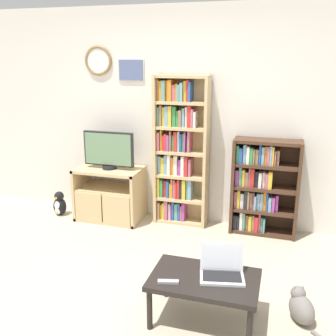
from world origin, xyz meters
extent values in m
plane|color=#BCAD93|center=(0.00, 0.00, 0.00)|extent=(18.00, 18.00, 0.00)
cube|color=silver|center=(0.00, 1.96, 1.30)|extent=(6.67, 0.06, 2.60)
torus|color=olive|center=(-1.05, 1.92, 1.97)|extent=(0.36, 0.04, 0.36)
cylinder|color=white|center=(-1.05, 1.92, 1.97)|extent=(0.30, 0.02, 0.30)
cube|color=silver|center=(-0.62, 1.93, 1.86)|extent=(0.34, 0.01, 0.26)
cube|color=slate|center=(-0.62, 1.92, 1.86)|extent=(0.31, 0.02, 0.24)
cube|color=tan|center=(-1.24, 1.66, 0.34)|extent=(0.04, 0.50, 0.67)
cube|color=tan|center=(-0.45, 1.66, 0.34)|extent=(0.04, 0.50, 0.67)
cube|color=tan|center=(-0.84, 1.66, 0.65)|extent=(0.82, 0.50, 0.04)
cube|color=tan|center=(-0.84, 1.66, 0.02)|extent=(0.82, 0.50, 0.04)
cube|color=tan|center=(-0.84, 1.66, 0.40)|extent=(0.75, 0.46, 0.04)
cube|color=tan|center=(-1.03, 1.42, 0.22)|extent=(0.36, 0.02, 0.37)
cube|color=tan|center=(-0.66, 1.42, 0.22)|extent=(0.36, 0.02, 0.37)
cylinder|color=black|center=(-0.83, 1.65, 0.69)|extent=(0.18, 0.18, 0.04)
cube|color=black|center=(-0.83, 1.65, 0.92)|extent=(0.64, 0.05, 0.43)
cube|color=slate|center=(-0.83, 1.62, 0.92)|extent=(0.61, 0.01, 0.39)
cube|color=tan|center=(-0.25, 1.79, 0.91)|extent=(0.04, 0.24, 1.82)
cube|color=tan|center=(0.37, 1.79, 0.91)|extent=(0.04, 0.24, 1.82)
cube|color=tan|center=(0.06, 1.90, 0.91)|extent=(0.65, 0.02, 1.82)
cube|color=tan|center=(0.06, 1.79, 0.02)|extent=(0.58, 0.21, 0.04)
cube|color=tan|center=(0.06, 1.79, 0.32)|extent=(0.58, 0.21, 0.04)
cube|color=tan|center=(0.06, 1.79, 0.61)|extent=(0.58, 0.21, 0.04)
cube|color=tan|center=(0.06, 1.79, 0.91)|extent=(0.58, 0.21, 0.04)
cube|color=tan|center=(0.06, 1.79, 1.21)|extent=(0.58, 0.21, 0.04)
cube|color=tan|center=(0.06, 1.79, 1.50)|extent=(0.58, 0.21, 0.04)
cube|color=tan|center=(0.06, 1.79, 1.80)|extent=(0.58, 0.21, 0.04)
cube|color=#93704C|center=(-0.21, 1.79, 0.14)|extent=(0.03, 0.19, 0.22)
cube|color=gold|center=(-0.18, 1.80, 0.13)|extent=(0.03, 0.15, 0.19)
cube|color=gold|center=(-0.15, 1.80, 0.14)|extent=(0.02, 0.17, 0.21)
cube|color=#B75B70|center=(-0.12, 1.80, 0.16)|extent=(0.04, 0.18, 0.25)
cube|color=white|center=(-0.08, 1.80, 0.14)|extent=(0.02, 0.15, 0.21)
cube|color=#9E4293|center=(-0.05, 1.80, 0.14)|extent=(0.02, 0.17, 0.21)
cube|color=#2856A8|center=(-0.03, 1.80, 0.16)|extent=(0.03, 0.16, 0.25)
cube|color=#5B9389|center=(0.01, 1.80, 0.14)|extent=(0.04, 0.15, 0.21)
cube|color=#2856A8|center=(0.05, 1.80, 0.15)|extent=(0.03, 0.15, 0.22)
cube|color=#B75B70|center=(0.07, 1.80, 0.13)|extent=(0.02, 0.15, 0.19)
cube|color=#9E4293|center=(0.10, 1.80, 0.15)|extent=(0.04, 0.15, 0.23)
cube|color=gold|center=(-0.21, 1.79, 0.46)|extent=(0.03, 0.19, 0.24)
cube|color=#388947|center=(-0.18, 1.80, 0.44)|extent=(0.04, 0.18, 0.22)
cube|color=red|center=(-0.13, 1.80, 0.44)|extent=(0.04, 0.15, 0.21)
cube|color=#2856A8|center=(-0.09, 1.79, 0.44)|extent=(0.03, 0.19, 0.22)
cube|color=gold|center=(-0.06, 1.80, 0.43)|extent=(0.02, 0.17, 0.19)
cube|color=orange|center=(-0.04, 1.80, 0.45)|extent=(0.02, 0.17, 0.24)
cube|color=#B75B70|center=(-0.01, 1.80, 0.45)|extent=(0.03, 0.17, 0.23)
cube|color=red|center=(0.01, 1.80, 0.44)|extent=(0.02, 0.18, 0.21)
cube|color=red|center=(0.04, 1.79, 0.46)|extent=(0.03, 0.19, 0.25)
cube|color=#232328|center=(0.07, 1.80, 0.45)|extent=(0.03, 0.18, 0.23)
cube|color=gold|center=(0.11, 1.79, 0.46)|extent=(0.04, 0.18, 0.25)
cube|color=#5B9389|center=(0.15, 1.80, 0.46)|extent=(0.02, 0.16, 0.25)
cube|color=#759EB7|center=(0.18, 1.80, 0.46)|extent=(0.04, 0.17, 0.25)
cube|color=#759EB7|center=(-0.21, 1.80, 0.74)|extent=(0.04, 0.15, 0.22)
cube|color=gold|center=(-0.16, 1.80, 0.73)|extent=(0.04, 0.16, 0.21)
cube|color=#759EB7|center=(-0.12, 1.80, 0.75)|extent=(0.04, 0.16, 0.24)
cube|color=white|center=(-0.08, 1.79, 0.75)|extent=(0.03, 0.18, 0.25)
cube|color=orange|center=(-0.04, 1.80, 0.74)|extent=(0.04, 0.15, 0.21)
cube|color=white|center=(0.00, 1.80, 0.75)|extent=(0.04, 0.16, 0.24)
cube|color=#9E4293|center=(0.05, 1.80, 0.73)|extent=(0.04, 0.15, 0.19)
cube|color=white|center=(0.09, 1.79, 0.75)|extent=(0.04, 0.19, 0.24)
cube|color=red|center=(0.13, 1.80, 0.75)|extent=(0.04, 0.18, 0.24)
cube|color=#B75B70|center=(0.18, 1.80, 0.74)|extent=(0.03, 0.17, 0.21)
cube|color=#B75B70|center=(-0.21, 1.79, 1.04)|extent=(0.03, 0.19, 0.22)
cube|color=gold|center=(-0.18, 1.80, 1.05)|extent=(0.02, 0.15, 0.25)
cube|color=red|center=(-0.15, 1.80, 1.02)|extent=(0.03, 0.17, 0.19)
cube|color=red|center=(-0.12, 1.79, 1.03)|extent=(0.03, 0.19, 0.21)
cube|color=#9E4293|center=(-0.09, 1.79, 1.02)|extent=(0.03, 0.19, 0.19)
cube|color=#93704C|center=(-0.06, 1.80, 1.05)|extent=(0.02, 0.18, 0.24)
cube|color=#388947|center=(-0.03, 1.80, 1.02)|extent=(0.02, 0.16, 0.19)
cube|color=red|center=(0.00, 1.80, 1.04)|extent=(0.04, 0.18, 0.24)
cube|color=white|center=(0.03, 1.80, 1.05)|extent=(0.02, 0.15, 0.24)
cube|color=#2856A8|center=(0.06, 1.80, 1.03)|extent=(0.02, 0.17, 0.21)
cube|color=#388947|center=(0.09, 1.80, 1.04)|extent=(0.03, 0.15, 0.22)
cube|color=#9E4293|center=(0.12, 1.80, 1.05)|extent=(0.02, 0.18, 0.24)
cube|color=#232328|center=(0.14, 1.80, 1.03)|extent=(0.02, 0.16, 0.20)
cube|color=#B75B70|center=(0.16, 1.80, 1.05)|extent=(0.03, 0.17, 0.25)
cube|color=#5B9389|center=(-0.21, 1.80, 1.33)|extent=(0.02, 0.16, 0.22)
cube|color=#93704C|center=(-0.18, 1.80, 1.35)|extent=(0.03, 0.17, 0.24)
cube|color=gold|center=(-0.15, 1.80, 1.33)|extent=(0.03, 0.15, 0.22)
cube|color=#759EB7|center=(-0.11, 1.80, 1.34)|extent=(0.04, 0.17, 0.23)
cube|color=gold|center=(-0.07, 1.80, 1.34)|extent=(0.04, 0.17, 0.24)
cube|color=#388947|center=(-0.02, 1.80, 1.34)|extent=(0.04, 0.15, 0.23)
cube|color=#388947|center=(0.02, 1.80, 1.32)|extent=(0.03, 0.15, 0.18)
cube|color=#93704C|center=(0.06, 1.80, 1.32)|extent=(0.03, 0.18, 0.20)
cube|color=#759EB7|center=(0.09, 1.80, 1.33)|extent=(0.03, 0.17, 0.22)
cube|color=white|center=(0.12, 1.80, 1.34)|extent=(0.03, 0.15, 0.23)
cube|color=red|center=(0.16, 1.80, 1.35)|extent=(0.04, 0.17, 0.25)
cube|color=#B75B70|center=(0.20, 1.79, 1.33)|extent=(0.03, 0.19, 0.22)
cube|color=white|center=(0.23, 1.80, 1.32)|extent=(0.03, 0.18, 0.19)
cube|color=#93704C|center=(-0.22, 1.80, 1.64)|extent=(0.02, 0.16, 0.24)
cube|color=orange|center=(-0.19, 1.80, 1.63)|extent=(0.04, 0.16, 0.23)
cube|color=#5B9389|center=(-0.14, 1.79, 1.64)|extent=(0.04, 0.19, 0.23)
cube|color=orange|center=(-0.11, 1.80, 1.64)|extent=(0.03, 0.15, 0.23)
cube|color=orange|center=(-0.07, 1.79, 1.64)|extent=(0.04, 0.19, 0.24)
cube|color=#B75B70|center=(-0.03, 1.80, 1.61)|extent=(0.04, 0.16, 0.19)
cube|color=orange|center=(0.01, 1.80, 1.62)|extent=(0.02, 0.16, 0.20)
cube|color=#5B9389|center=(0.03, 1.79, 1.62)|extent=(0.03, 0.19, 0.19)
cube|color=#759EB7|center=(0.07, 1.80, 1.63)|extent=(0.03, 0.18, 0.21)
cube|color=gold|center=(0.10, 1.80, 1.64)|extent=(0.03, 0.15, 0.23)
cube|color=red|center=(0.14, 1.80, 1.64)|extent=(0.03, 0.16, 0.24)
cube|color=#2856A8|center=(0.16, 1.80, 1.63)|extent=(0.02, 0.18, 0.22)
cube|color=#472D1E|center=(0.70, 1.77, 0.56)|extent=(0.04, 0.28, 1.12)
cube|color=#472D1E|center=(1.42, 1.77, 0.56)|extent=(0.04, 0.28, 1.12)
cube|color=#472D1E|center=(1.06, 1.90, 0.56)|extent=(0.76, 0.02, 1.12)
cube|color=#472D1E|center=(1.06, 1.77, 0.02)|extent=(0.68, 0.25, 0.04)
cube|color=#472D1E|center=(1.06, 1.77, 0.29)|extent=(0.68, 0.25, 0.04)
cube|color=#472D1E|center=(1.06, 1.77, 0.56)|extent=(0.68, 0.25, 0.04)
cube|color=#472D1E|center=(1.06, 1.77, 0.83)|extent=(0.68, 0.25, 0.04)
cube|color=#472D1E|center=(1.06, 1.77, 1.11)|extent=(0.68, 0.25, 0.04)
cube|color=#232328|center=(0.75, 1.78, 0.12)|extent=(0.04, 0.21, 0.18)
cube|color=#232328|center=(0.79, 1.78, 0.12)|extent=(0.02, 0.21, 0.17)
cube|color=white|center=(0.82, 1.78, 0.15)|extent=(0.03, 0.21, 0.22)
cube|color=#5B9389|center=(0.85, 1.78, 0.14)|extent=(0.03, 0.21, 0.22)
cube|color=#93704C|center=(0.89, 1.79, 0.13)|extent=(0.03, 0.18, 0.18)
cube|color=gold|center=(0.93, 1.78, 0.13)|extent=(0.04, 0.21, 0.19)
cube|color=#93704C|center=(0.96, 1.78, 0.14)|extent=(0.03, 0.21, 0.20)
cube|color=red|center=(1.00, 1.78, 0.13)|extent=(0.04, 0.23, 0.19)
cube|color=#B75B70|center=(1.03, 1.78, 0.15)|extent=(0.02, 0.20, 0.22)
cube|color=#5B9389|center=(1.06, 1.79, 0.12)|extent=(0.03, 0.18, 0.17)
cube|color=#5B9389|center=(1.09, 1.78, 0.13)|extent=(0.02, 0.22, 0.18)
cube|color=#B75B70|center=(0.74, 1.78, 0.41)|extent=(0.03, 0.20, 0.20)
cube|color=gold|center=(0.78, 1.78, 0.42)|extent=(0.03, 0.20, 0.22)
cube|color=white|center=(0.82, 1.78, 0.40)|extent=(0.04, 0.19, 0.18)
cube|color=#232328|center=(0.86, 1.78, 0.42)|extent=(0.04, 0.22, 0.22)
cube|color=#93704C|center=(0.89, 1.78, 0.42)|extent=(0.02, 0.22, 0.22)
cube|color=#93704C|center=(0.92, 1.79, 0.41)|extent=(0.03, 0.19, 0.20)
cube|color=#B75B70|center=(0.95, 1.79, 0.41)|extent=(0.02, 0.18, 0.20)
cube|color=#759EB7|center=(0.97, 1.78, 0.39)|extent=(0.02, 0.22, 0.17)
cube|color=#759EB7|center=(1.00, 1.79, 0.40)|extent=(0.04, 0.19, 0.19)
cube|color=#759EB7|center=(1.04, 1.78, 0.41)|extent=(0.03, 0.19, 0.20)
cube|color=orange|center=(1.08, 1.79, 0.42)|extent=(0.03, 0.18, 0.22)
cube|color=#2856A8|center=(1.10, 1.78, 0.41)|extent=(0.02, 0.20, 0.21)
cube|color=#759EB7|center=(1.13, 1.78, 0.39)|extent=(0.03, 0.23, 0.17)
cube|color=#9E4293|center=(1.17, 1.78, 0.39)|extent=(0.03, 0.22, 0.17)
cube|color=#9E4293|center=(1.21, 1.78, 0.41)|extent=(0.03, 0.19, 0.19)
cube|color=#9E4293|center=(0.75, 1.78, 0.67)|extent=(0.04, 0.20, 0.18)
cube|color=#5B9389|center=(0.78, 1.79, 0.69)|extent=(0.03, 0.18, 0.22)
cube|color=gold|center=(0.82, 1.78, 0.68)|extent=(0.03, 0.20, 0.19)
cube|color=#93704C|center=(0.86, 1.78, 0.67)|extent=(0.04, 0.19, 0.17)
cube|color=#B75B70|center=(0.89, 1.78, 0.69)|extent=(0.02, 0.19, 0.22)
cube|color=red|center=(0.92, 1.78, 0.69)|extent=(0.04, 0.20, 0.22)
cube|color=#232328|center=(0.97, 1.79, 0.67)|extent=(0.04, 0.18, 0.19)
cube|color=white|center=(1.01, 1.78, 0.67)|extent=(0.03, 0.21, 0.18)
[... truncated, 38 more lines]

